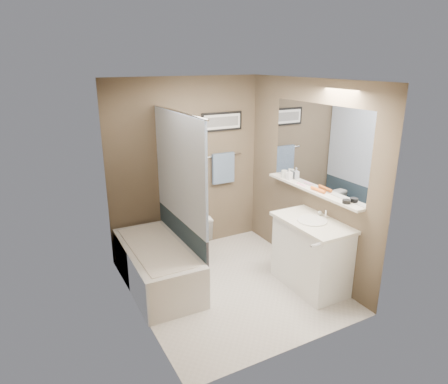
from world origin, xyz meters
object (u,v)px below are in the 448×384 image
vanity (311,255)px  hair_brush_front (318,190)px  bathtub (157,266)px  candle_bowl_near (346,202)px  glass_jar (284,174)px  soap_bottle (289,174)px  toilet (195,234)px

vanity → hair_brush_front: 0.78m
bathtub → candle_bowl_near: candle_bowl_near is taller
hair_brush_front → glass_jar: size_ratio=2.20×
vanity → hair_brush_front: (0.19, 0.17, 0.74)m
candle_bowl_near → soap_bottle: bearing=90.0°
vanity → glass_jar: glass_jar is taller
glass_jar → toilet: bearing=154.1°
bathtub → hair_brush_front: bearing=-20.4°
bathtub → vanity: (1.60, -0.88, 0.15)m
vanity → glass_jar: bearing=78.2°
bathtub → toilet: bearing=35.1°
bathtub → hair_brush_front: size_ratio=6.82×
toilet → soap_bottle: size_ratio=4.48×
soap_bottle → bathtub: bearing=175.1°
soap_bottle → vanity: bearing=-104.2°
hair_brush_front → toilet: bearing=132.3°
bathtub → glass_jar: (1.79, -0.05, 0.92)m
vanity → glass_jar: (0.19, 0.83, 0.77)m
bathtub → soap_bottle: 2.02m
glass_jar → vanity: bearing=-102.5°
hair_brush_front → glass_jar: glass_jar is taller
glass_jar → candle_bowl_near: bearing=-90.0°
bathtub → soap_bottle: (1.79, -0.15, 0.94)m
bathtub → glass_jar: glass_jar is taller
vanity → candle_bowl_near: candle_bowl_near is taller
toilet → bathtub: bearing=45.8°
bathtub → vanity: vanity is taller
candle_bowl_near → glass_jar: bearing=90.0°
bathtub → glass_jar: size_ratio=15.00×
vanity → soap_bottle: bearing=76.5°
candle_bowl_near → glass_jar: 1.12m
toilet → vanity: (0.89, -1.36, 0.07)m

